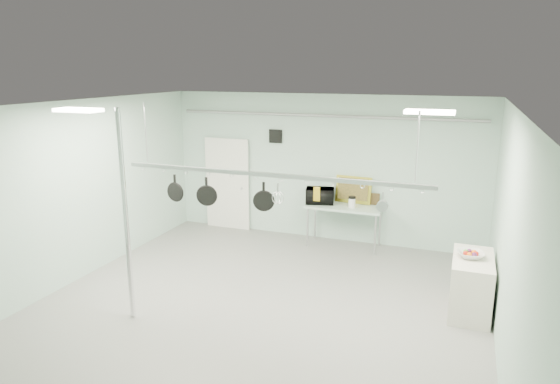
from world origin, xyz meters
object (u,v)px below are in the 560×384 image
at_px(chrome_pole, 126,217).
at_px(microwave, 320,196).
at_px(fruit_bowl, 470,254).
at_px(side_cabinet, 471,285).
at_px(pot_rack, 268,173).
at_px(prep_table, 344,209).
at_px(skillet_right, 264,196).
at_px(coffee_canister, 352,203).
at_px(skillet_left, 175,188).
at_px(skillet_mid, 207,192).

bearing_deg(chrome_pole, microwave, 67.40).
bearing_deg(fruit_bowl, chrome_pole, -157.45).
distance_m(side_cabinet, pot_rack, 3.62).
bearing_deg(microwave, side_cabinet, 130.38).
bearing_deg(prep_table, skillet_right, -98.20).
relative_size(side_cabinet, skillet_right, 2.77).
relative_size(prep_table, pot_rack, 0.33).
xyz_separation_m(side_cabinet, coffee_canister, (-2.38, 2.12, 0.55)).
relative_size(prep_table, microwave, 2.69).
bearing_deg(skillet_left, coffee_canister, 62.98).
bearing_deg(chrome_pole, side_cabinet, 22.41).
height_order(fruit_bowl, skillet_right, skillet_right).
xyz_separation_m(microwave, skillet_mid, (-0.90, -3.32, 0.78)).
relative_size(skillet_mid, skillet_right, 1.07).
distance_m(pot_rack, coffee_canister, 3.50).
relative_size(microwave, fruit_bowl, 1.48).
bearing_deg(microwave, prep_table, 164.27).
bearing_deg(prep_table, coffee_canister, -23.68).
bearing_deg(skillet_right, side_cabinet, 1.98).
distance_m(prep_table, skillet_mid, 3.74).
xyz_separation_m(pot_rack, skillet_right, (-0.08, 0.00, -0.36)).
relative_size(chrome_pole, prep_table, 2.00).
xyz_separation_m(chrome_pole, side_cabinet, (4.85, 2.00, -1.15)).
xyz_separation_m(chrome_pole, microwave, (1.76, 4.22, -0.53)).
xyz_separation_m(prep_table, side_cabinet, (2.55, -2.20, -0.38)).
height_order(side_cabinet, skillet_mid, skillet_mid).
bearing_deg(prep_table, chrome_pole, -118.71).
relative_size(microwave, skillet_left, 1.36).
bearing_deg(fruit_bowl, coffee_canister, 137.52).
relative_size(coffee_canister, skillet_mid, 0.42).
relative_size(pot_rack, skillet_left, 10.97).
distance_m(pot_rack, skillet_left, 1.65).
relative_size(chrome_pole, coffee_canister, 16.32).
bearing_deg(chrome_pole, prep_table, 61.29).
bearing_deg(coffee_canister, side_cabinet, -41.78).
bearing_deg(microwave, fruit_bowl, 129.86).
distance_m(pot_rack, fruit_bowl, 3.35).
bearing_deg(chrome_pole, coffee_canister, 59.06).
relative_size(side_cabinet, pot_rack, 0.25).
bearing_deg(coffee_canister, prep_table, 156.32).
bearing_deg(skillet_mid, prep_table, 51.52).
bearing_deg(fruit_bowl, skillet_right, -159.82).
bearing_deg(skillet_right, fruit_bowl, 2.18).
distance_m(chrome_pole, fruit_bowl, 5.24).
xyz_separation_m(prep_table, skillet_mid, (-1.44, -3.30, 1.02)).
bearing_deg(skillet_left, skillet_mid, 7.05).
distance_m(skillet_left, skillet_mid, 0.57).
height_order(prep_table, microwave, microwave).
xyz_separation_m(chrome_pole, coffee_canister, (2.47, 4.12, -0.60)).
bearing_deg(skillet_left, microwave, 73.24).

